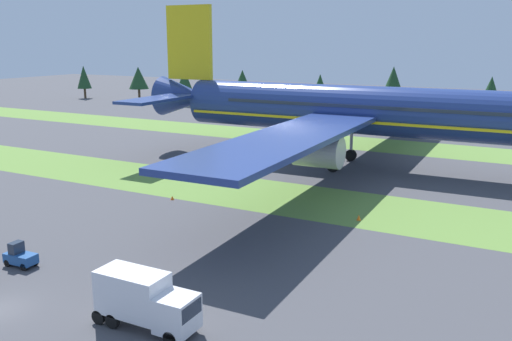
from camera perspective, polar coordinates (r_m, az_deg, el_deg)
The scene contains 8 objects.
grass_strip_near at distance 65.42m, azimuth -1.36°, elevation -2.20°, with size 320.00×12.72×0.01m, color olive.
grass_strip_far at distance 98.98m, azimuth 9.32°, elevation 2.97°, with size 320.00×12.72×0.01m, color olive.
airliner at distance 77.58m, azimuth 10.82°, elevation 6.24°, with size 67.10×82.29×23.04m.
baggage_tug at distance 47.94m, azimuth -23.43°, elevation -8.23°, with size 2.65×1.41×1.97m.
catering_truck at distance 35.48m, azimuth -11.57°, elevation -13.02°, with size 6.97×2.35×3.58m.
taxiway_marker_0 at distance 55.99m, azimuth 10.68°, elevation -4.84°, with size 0.44×0.44×0.58m, color orange.
taxiway_marker_1 at distance 62.71m, azimuth -8.74°, elevation -2.84°, with size 0.44×0.44×0.45m, color orange.
distant_tree_line at distance 128.77m, azimuth 14.18°, elevation 8.27°, with size 201.49×11.06×12.20m.
Camera 1 is at (30.90, -21.43, 17.55)m, focal length 38.31 mm.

